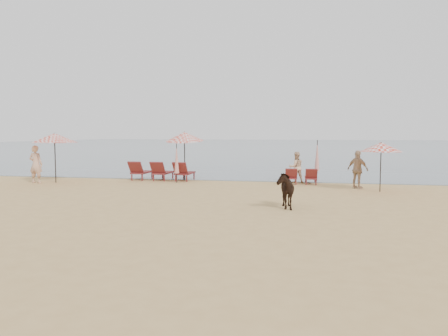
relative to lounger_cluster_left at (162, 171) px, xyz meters
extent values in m
plane|color=tan|center=(4.32, -9.63, -0.49)|extent=(120.00, 120.00, 0.00)
cube|color=#51606B|center=(4.32, 70.37, -0.49)|extent=(160.00, 140.00, 0.06)
cube|color=maroon|center=(-1.23, 0.28, -0.10)|extent=(0.76, 1.58, 0.09)
cube|color=maroon|center=(-1.24, -0.56, 0.22)|extent=(0.74, 0.53, 0.69)
cube|color=maroon|center=(0.00, 0.26, -0.10)|extent=(0.76, 1.58, 0.09)
cube|color=maroon|center=(-0.01, -0.59, 0.22)|extent=(0.74, 0.53, 0.69)
cube|color=maroon|center=(1.24, 0.23, -0.10)|extent=(0.76, 1.58, 0.09)
cube|color=maroon|center=(1.22, -0.61, 0.22)|extent=(0.74, 0.53, 0.69)
cube|color=maroon|center=(6.90, -0.12, -0.18)|extent=(0.62, 1.25, 0.07)
cube|color=maroon|center=(6.92, -0.78, 0.07)|extent=(0.59, 0.42, 0.54)
cube|color=maroon|center=(7.87, -0.08, -0.18)|extent=(0.62, 1.25, 0.07)
cube|color=maroon|center=(7.89, -0.74, 0.07)|extent=(0.59, 0.42, 0.54)
cylinder|color=black|center=(-4.99, -2.05, 0.69)|extent=(0.05, 0.05, 2.35)
cone|color=red|center=(-4.99, -2.05, 1.81)|extent=(2.24, 2.24, 0.48)
sphere|color=black|center=(-4.99, -2.05, 2.02)|extent=(0.09, 0.09, 0.09)
cylinder|color=black|center=(0.88, 1.39, 0.71)|extent=(0.06, 0.06, 2.40)
cone|color=red|center=(0.88, 1.39, 1.86)|extent=(2.12, 2.17, 0.72)
sphere|color=black|center=(0.88, 1.39, 2.08)|extent=(0.09, 0.09, 0.09)
cylinder|color=black|center=(10.81, -2.52, 0.50)|extent=(0.04, 0.04, 1.99)
cone|color=red|center=(10.81, -2.52, 1.45)|extent=(1.77, 1.77, 0.40)
sphere|color=black|center=(10.81, -2.52, 1.63)|extent=(0.07, 0.07, 0.07)
cylinder|color=black|center=(1.12, -0.90, 0.51)|extent=(0.04, 0.04, 2.00)
cone|color=red|center=(1.12, -0.90, 0.75)|extent=(0.24, 0.24, 1.50)
cylinder|color=black|center=(8.18, 1.35, 0.60)|extent=(0.05, 0.05, 2.17)
cone|color=red|center=(8.18, 1.35, 0.86)|extent=(0.26, 0.26, 1.63)
imported|color=black|center=(6.94, -7.43, 0.14)|extent=(0.97, 1.60, 1.26)
imported|color=#D6A285|center=(-5.87, -2.40, 0.47)|extent=(0.70, 0.47, 1.92)
imported|color=#DAAF88|center=(7.12, 0.31, 0.30)|extent=(0.93, 0.82, 1.58)
imported|color=tan|center=(9.96, -1.61, 0.39)|extent=(1.08, 0.96, 1.76)
camera|label=1|loc=(7.78, -22.24, 2.06)|focal=35.00mm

